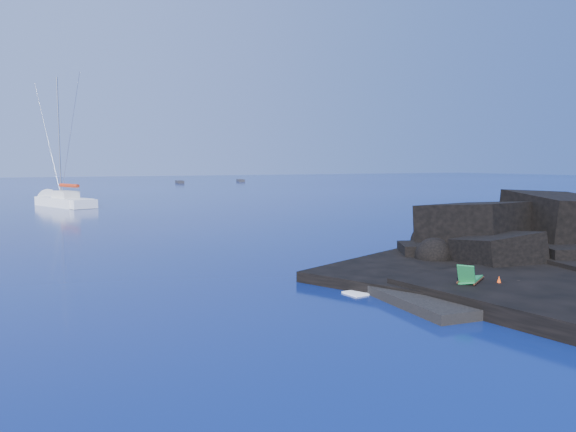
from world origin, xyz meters
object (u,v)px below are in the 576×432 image
sailboat (64,206)px  deck_chair (471,274)px  marker_cone (499,283)px  sunbather (509,284)px  distant_boat_a (180,183)px  distant_boat_b (241,182)px

sailboat → deck_chair: 54.83m
deck_chair → marker_cone: (0.80, -0.60, -0.31)m
sunbather → marker_cone: 0.51m
distant_boat_a → marker_cone: bearing=-93.3°
sunbather → deck_chair: bearing=160.2°
marker_cone → distant_boat_b: marker_cone is taller
sailboat → deck_chair: size_ratio=9.03×
deck_chair → distant_boat_a: (25.41, 120.35, -0.91)m
sunbather → sailboat: bearing=106.8°
sunbather → distant_boat_a: sunbather is taller
sunbather → distant_boat_b: size_ratio=0.36×
sunbather → marker_cone: bearing=-178.4°
sailboat → sunbather: 55.68m
marker_cone → distant_boat_b: (42.47, 124.62, -0.61)m
marker_cone → distant_boat_a: 123.43m
distant_boat_a → distant_boat_b: size_ratio=1.03×
marker_cone → sunbather: bearing=-5.2°
sunbather → distant_boat_a: bearing=85.5°
distant_boat_b → sailboat: bearing=-113.6°
marker_cone → deck_chair: bearing=142.9°
distant_boat_a → distant_boat_b: distant_boat_a is taller
marker_cone → distant_boat_a: (24.61, 120.95, -0.61)m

